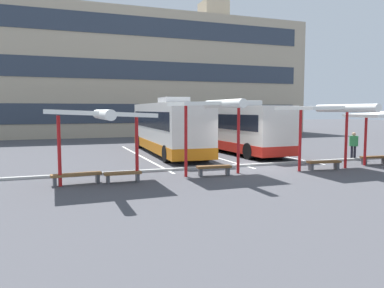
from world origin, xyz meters
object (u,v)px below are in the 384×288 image
object	(u,v)px
bench_2	(214,168)
waiting_passenger_0	(354,144)
bench_1	(123,175)
bench_4	(374,158)
bench_0	(76,176)
bench_3	(324,163)
coach_bus_1	(233,128)
waiting_shelter_2	(328,109)
waiting_shelter_1	(215,106)
waiting_shelter_0	(99,115)
coach_bus_0	(168,128)

from	to	relation	value
bench_2	waiting_passenger_0	xyz separation A→B (m)	(10.06, 2.20, 0.62)
bench_1	bench_4	size ratio (longest dim) A/B	0.94
bench_0	bench_1	world-z (taller)	same
bench_1	bench_3	distance (m)	10.00
coach_bus_1	bench_2	bearing A→B (deg)	-121.09
coach_bus_1	waiting_shelter_2	size ratio (longest dim) A/B	2.37
coach_bus_1	bench_1	world-z (taller)	coach_bus_1
waiting_shelter_1	waiting_shelter_2	distance (m)	5.83
waiting_shelter_0	bench_3	world-z (taller)	waiting_shelter_0
waiting_shelter_1	coach_bus_0	bearing A→B (deg)	86.97
bench_3	waiting_shelter_1	bearing A→B (deg)	177.36
coach_bus_1	bench_1	distance (m)	12.92
bench_3	bench_4	distance (m)	3.92
bench_1	bench_2	world-z (taller)	same
waiting_shelter_0	bench_0	world-z (taller)	waiting_shelter_0
coach_bus_0	waiting_shelter_0	distance (m)	10.96
waiting_shelter_2	bench_2	bearing A→B (deg)	174.35
coach_bus_0	bench_2	distance (m)	9.07
coach_bus_0	bench_3	distance (m)	10.82
bench_2	waiting_shelter_0	bearing A→B (deg)	-175.07
waiting_shelter_2	waiting_passenger_0	distance (m)	5.48
bench_3	bench_4	world-z (taller)	same
bench_0	waiting_passenger_0	world-z (taller)	waiting_passenger_0
waiting_shelter_1	bench_3	bearing A→B (deg)	-2.64
bench_0	bench_1	size ratio (longest dim) A/B	1.32
coach_bus_0	waiting_shelter_2	distance (m)	10.97
bench_1	bench_2	xyz separation A→B (m)	(4.20, 0.28, 0.00)
bench_3	bench_4	size ratio (longest dim) A/B	1.09
bench_0	bench_2	xyz separation A→B (m)	(6.00, -0.02, -0.01)
waiting_shelter_0	waiting_passenger_0	xyz separation A→B (m)	(15.15, 2.64, -1.83)
bench_0	waiting_shelter_1	size ratio (longest dim) A/B	0.48
coach_bus_1	waiting_shelter_1	bearing A→B (deg)	-120.81
waiting_shelter_0	bench_3	size ratio (longest dim) A/B	2.88
bench_4	waiting_passenger_0	bearing A→B (deg)	79.15
coach_bus_1	bench_4	bearing A→B (deg)	-61.37
bench_2	waiting_passenger_0	world-z (taller)	waiting_passenger_0
coach_bus_0	waiting_passenger_0	bearing A→B (deg)	-35.14
bench_1	bench_3	xyz separation A→B (m)	(10.00, -0.08, 0.01)
coach_bus_1	bench_1	size ratio (longest dim) A/B	7.60
coach_bus_1	waiting_shelter_2	distance (m)	9.23
bench_0	bench_2	world-z (taller)	same
coach_bus_0	waiting_passenger_0	size ratio (longest dim) A/B	7.20
coach_bus_1	bench_3	distance (m)	9.02
coach_bus_1	bench_2	size ratio (longest dim) A/B	7.11
waiting_passenger_0	waiting_shelter_0	bearing A→B (deg)	-170.13
bench_3	waiting_passenger_0	xyz separation A→B (m)	(4.25, 2.56, 0.61)
bench_0	waiting_shelter_0	bearing A→B (deg)	-27.25
waiting_shelter_2	bench_3	size ratio (longest dim) A/B	2.75
coach_bus_0	bench_4	distance (m)	12.75
bench_1	coach_bus_0	bearing A→B (deg)	63.12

